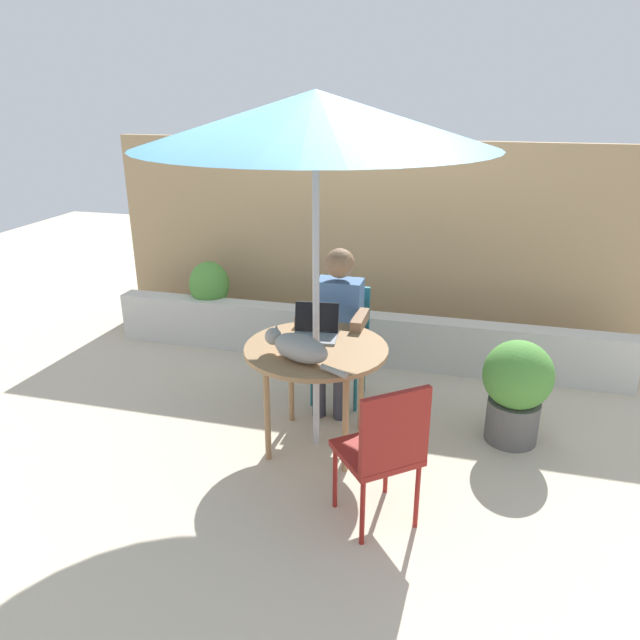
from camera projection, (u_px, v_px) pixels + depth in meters
name	position (u px, v px, depth m)	size (l,w,h in m)	color
ground_plane	(316.00, 443.00, 4.15)	(14.00, 14.00, 0.00)	beige
fence_back	(372.00, 242.00, 5.68)	(5.13, 0.08, 1.89)	tan
planter_wall_low	(357.00, 337.00, 5.35)	(4.62, 0.20, 0.46)	beige
patio_table	(316.00, 356.00, 3.91)	(0.94, 0.94, 0.73)	#9E754C
patio_umbrella	(316.00, 119.00, 3.38)	(2.11, 2.11, 2.31)	#B7B7BC
chair_occupied	(342.00, 334.00, 4.66)	(0.40, 0.40, 0.89)	#1E606B
chair_empty	(385.00, 446.00, 3.18)	(0.56, 0.56, 0.89)	maroon
person_seated	(337.00, 321.00, 4.45)	(0.48, 0.48, 1.23)	#4C72A5
laptop	(316.00, 327.00, 4.05)	(0.33, 0.28, 0.21)	gray
cat	(297.00, 347.00, 3.67)	(0.60, 0.36, 0.17)	gray
potted_plant_near_fence	(210.00, 298.00, 5.76)	(0.38, 0.38, 0.78)	#595654
potted_plant_by_chair	(516.00, 387.00, 4.05)	(0.47, 0.47, 0.74)	#595654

